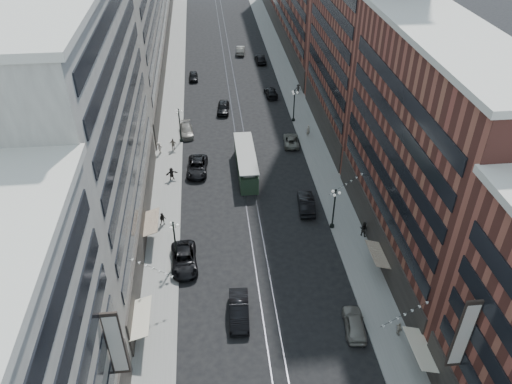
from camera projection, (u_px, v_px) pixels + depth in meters
name	position (u px, v px, depth m)	size (l,w,h in m)	color
ground	(238.00, 124.00, 82.13)	(220.00, 220.00, 0.00)	black
sidewalk_west	(173.00, 101.00, 89.25)	(4.00, 180.00, 0.15)	gray
sidewalk_east	(294.00, 95.00, 91.14)	(4.00, 180.00, 0.15)	gray
rail_west	(230.00, 99.00, 90.18)	(0.12, 180.00, 0.02)	#2D2D33
rail_east	(238.00, 98.00, 90.30)	(0.12, 180.00, 0.02)	#2D2D33
building_west_mid	(89.00, 132.00, 50.66)	(8.00, 36.00, 28.00)	#AAA597
building_east_mid	(426.00, 156.00, 50.68)	(8.00, 30.00, 24.00)	brown
lamppost_sw_far	(175.00, 240.00, 53.57)	(1.03, 1.14, 5.52)	black
lamppost_sw_mid	(180.00, 124.00, 75.49)	(1.03, 1.14, 5.52)	black
lamppost_se_far	(334.00, 207.00, 58.40)	(1.03, 1.14, 5.52)	black
lamppost_se_mid	(294.00, 104.00, 81.13)	(1.03, 1.14, 5.52)	black
streetcar	(246.00, 163.00, 69.46)	(2.57, 11.61, 3.21)	#273E2A
car_2	(184.00, 260.00, 54.43)	(2.75, 5.97, 1.66)	black
car_4	(355.00, 323.00, 47.29)	(1.87, 4.66, 1.59)	gray
car_5	(239.00, 310.00, 48.47)	(1.88, 5.41, 1.78)	black
pedestrian_2	(163.00, 219.00, 59.97)	(0.83, 0.45, 1.70)	black
pedestrian_4	(399.00, 329.00, 46.61)	(0.90, 0.41, 1.53)	#A49987
car_7	(197.00, 167.00, 69.89)	(2.75, 5.97, 1.66)	black
car_8	(186.00, 131.00, 78.81)	(2.01, 4.95, 1.44)	slate
car_9	(193.00, 76.00, 96.89)	(1.66, 4.12, 1.40)	black
car_10	(306.00, 203.00, 62.80)	(1.87, 5.36, 1.77)	black
car_11	(291.00, 140.00, 76.34)	(2.25, 4.88, 1.36)	#67665B
car_12	(271.00, 92.00, 90.75)	(2.01, 4.95, 1.44)	black
car_13	(223.00, 108.00, 85.27)	(1.99, 4.94, 1.68)	black
car_14	(241.00, 50.00, 108.70)	(1.72, 4.93, 1.63)	#625F57
pedestrian_5	(172.00, 174.00, 68.01)	(1.69, 0.49, 1.82)	black
pedestrian_6	(173.00, 144.00, 74.50)	(1.11, 0.51, 1.89)	gray
pedestrian_7	(364.00, 229.00, 58.28)	(0.94, 0.51, 1.93)	black
pedestrian_8	(308.00, 131.00, 77.98)	(0.69, 0.45, 1.89)	#A29586
pedestrian_9	(298.00, 89.00, 91.10)	(1.17, 0.48, 1.80)	black
car_extra_0	(261.00, 58.00, 104.35)	(2.05, 5.10, 1.74)	black
pedestrian_extra_0	(159.00, 148.00, 73.68)	(1.18, 0.49, 1.83)	#BDAD9D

